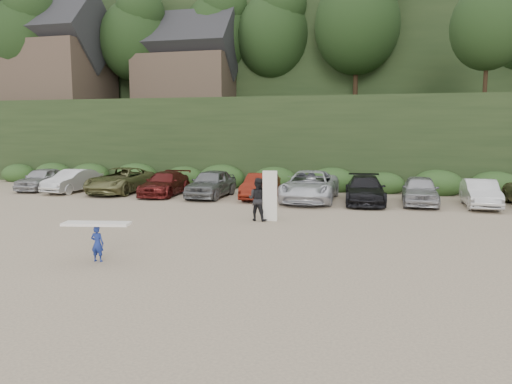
# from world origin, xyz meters

# --- Properties ---
(ground) EXTENTS (120.00, 120.00, 0.00)m
(ground) POSITION_xyz_m (0.00, 0.00, 0.00)
(ground) COLOR tan
(ground) RESTS_ON ground
(hillside_backdrop) EXTENTS (90.00, 41.50, 28.00)m
(hillside_backdrop) POSITION_xyz_m (-0.26, 35.93, 11.22)
(hillside_backdrop) COLOR black
(hillside_backdrop) RESTS_ON ground
(parked_cars) EXTENTS (34.08, 6.29, 1.64)m
(parked_cars) POSITION_xyz_m (-0.30, 10.01, 0.74)
(parked_cars) COLOR #A6A6AA
(parked_cars) RESTS_ON ground
(child_surfer) EXTENTS (2.04, 0.93, 1.18)m
(child_surfer) POSITION_xyz_m (-3.42, -4.11, 0.80)
(child_surfer) COLOR navy
(child_surfer) RESTS_ON ground
(adult_surfer) EXTENTS (1.38, 0.85, 2.17)m
(adult_surfer) POSITION_xyz_m (-0.44, 3.52, 0.94)
(adult_surfer) COLOR black
(adult_surfer) RESTS_ON ground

